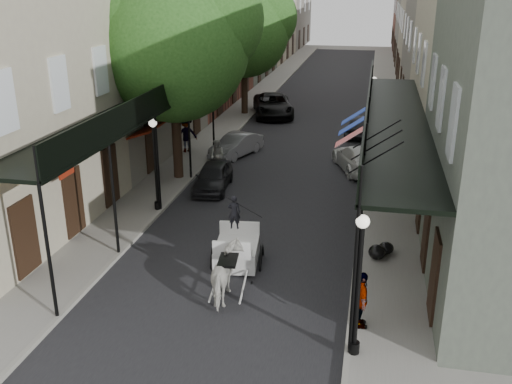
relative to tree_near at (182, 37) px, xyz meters
The scene contains 24 objects.
ground 12.78m from the tree_near, 67.59° to the right, with size 140.00×140.00×0.00m, color gray.
road 12.50m from the tree_near, 66.86° to the left, with size 8.00×90.00×0.01m, color black.
sidewalk_left 11.77m from the tree_near, 94.67° to the left, with size 2.20×90.00×0.12m, color gray.
sidewalk_right 14.91m from the tree_near, 46.88° to the left, with size 2.20×90.00×0.12m, color gray.
building_row_left 20.34m from the tree_near, 102.52° to the left, with size 5.00×80.00×10.50m, color #ACA68A.
building_row_right 23.63m from the tree_near, 57.15° to the left, with size 5.00×80.00×10.50m, color gray.
gallery_left 4.06m from the tree_near, 100.49° to the right, with size 2.20×18.05×4.88m.
gallery_right 9.84m from the tree_near, 19.59° to the right, with size 2.20×18.05×4.88m.
tree_near is the anchor object (origin of this frame).
tree_far 14.02m from the tree_near, 90.19° to the left, with size 6.45×6.00×8.61m.
lamppost_right_near 15.39m from the tree_near, 55.73° to the right, with size 0.32×0.32×3.71m.
lamppost_left 6.10m from the tree_near, 88.66° to the right, with size 0.32×0.32×3.71m.
lamppost_right_far 12.24m from the tree_near, 43.31° to the left, with size 0.32×0.32×3.71m.
horse 12.48m from the tree_near, 65.82° to the right, with size 0.86×1.89×1.59m, color beige.
carriage 10.33m from the tree_near, 60.90° to the right, with size 1.80×2.49×2.67m.
pedestrian_walking 5.97m from the tree_near, 52.86° to the left, with size 0.76×0.59×1.57m, color #A4A49A.
pedestrian_sidewalk_left 6.81m from the tree_near, 109.15° to the left, with size 1.22×0.70×1.89m, color gray.
pedestrian_sidewalk_right 14.91m from the tree_near, 52.61° to the right, with size 0.94×0.39×1.60m, color gray.
car_left_near 6.21m from the tree_near, 36.91° to the right, with size 1.41×3.49×1.19m, color black.
car_left_mid 7.29m from the tree_near, 71.45° to the left, with size 1.24×3.56×1.17m, color gray.
car_left_far 15.05m from the tree_near, 83.41° to the left, with size 2.48×5.39×1.50m, color black.
car_right_near 10.16m from the tree_near, 19.93° to the left, with size 1.76×4.32×1.25m, color silver.
car_right_far 13.71m from the tree_near, 51.04° to the left, with size 1.54×3.82×1.30m, color black.
trash_bags 12.74m from the tree_near, 36.91° to the right, with size 0.84×0.99×0.49m.
Camera 1 is at (4.14, -14.15, 8.83)m, focal length 40.00 mm.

